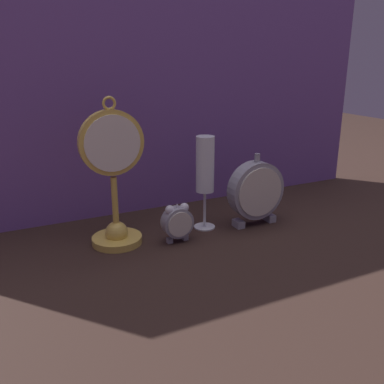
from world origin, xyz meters
name	(u,v)px	position (x,y,z in m)	size (l,w,h in m)	color
ground_plane	(208,253)	(0.00, 0.00, 0.00)	(4.00, 4.00, 0.00)	black
fabric_backdrop_drape	(150,94)	(0.00, 0.33, 0.31)	(1.35, 0.01, 0.63)	#6B478E
pocket_watch_on_stand	(114,187)	(-0.16, 0.14, 0.13)	(0.14, 0.11, 0.33)	gold
alarm_clock_twin_bell	(177,221)	(-0.03, 0.08, 0.05)	(0.07, 0.03, 0.09)	gray
mantel_clock_silver	(256,191)	(0.18, 0.09, 0.09)	(0.15, 0.04, 0.18)	gray
champagne_flute	(205,170)	(0.06, 0.13, 0.15)	(0.05, 0.05, 0.23)	silver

